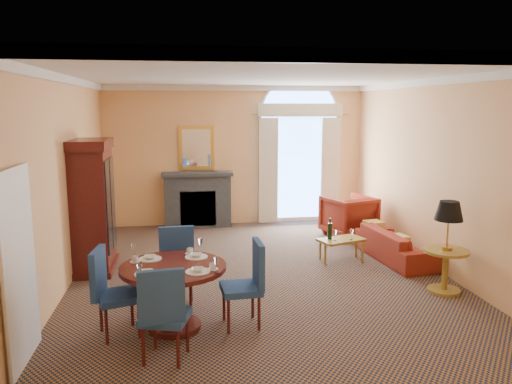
{
  "coord_description": "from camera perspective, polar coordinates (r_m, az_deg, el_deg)",
  "views": [
    {
      "loc": [
        -1.22,
        -7.75,
        2.74
      ],
      "look_at": [
        0.0,
        0.5,
        1.3
      ],
      "focal_mm": 35.0,
      "sensor_mm": 36.0,
      "label": 1
    }
  ],
  "objects": [
    {
      "name": "ground",
      "position": [
        8.31,
        0.51,
        -9.46
      ],
      "size": [
        7.5,
        7.5,
        0.0
      ],
      "primitive_type": "plane",
      "color": "#131F3C",
      "rests_on": "ground"
    },
    {
      "name": "room_envelope",
      "position": [
        8.5,
        -0.34,
        8.25
      ],
      "size": [
        6.04,
        7.52,
        3.45
      ],
      "color": "#FBBD78",
      "rests_on": "ground"
    },
    {
      "name": "armoire",
      "position": [
        8.74,
        -18.15,
        -1.76
      ],
      "size": [
        0.63,
        1.12,
        2.2
      ],
      "color": "#3E100E",
      "rests_on": "ground"
    },
    {
      "name": "dining_table",
      "position": [
        6.3,
        -9.4,
        -10.15
      ],
      "size": [
        1.3,
        1.3,
        1.02
      ],
      "color": "#3E100E",
      "rests_on": "ground"
    },
    {
      "name": "dining_chair_north",
      "position": [
        7.04,
        -9.07,
        -7.85
      ],
      "size": [
        0.5,
        0.52,
        1.09
      ],
      "rotation": [
        0.0,
        0.0,
        3.1
      ],
      "color": "navy",
      "rests_on": "ground"
    },
    {
      "name": "dining_chair_south",
      "position": [
        5.51,
        -10.53,
        -13.01
      ],
      "size": [
        0.6,
        0.6,
        1.09
      ],
      "rotation": [
        0.0,
        0.0,
        -0.28
      ],
      "color": "navy",
      "rests_on": "ground"
    },
    {
      "name": "dining_chair_east",
      "position": [
        6.32,
        -0.76,
        -9.81
      ],
      "size": [
        0.52,
        0.51,
        1.09
      ],
      "rotation": [
        0.0,
        0.0,
        1.64
      ],
      "color": "navy",
      "rests_on": "ground"
    },
    {
      "name": "dining_chair_west",
      "position": [
        6.28,
        -16.45,
        -10.33
      ],
      "size": [
        0.61,
        0.61,
        1.09
      ],
      "rotation": [
        0.0,
        0.0,
        -1.26
      ],
      "color": "navy",
      "rests_on": "ground"
    },
    {
      "name": "sofa",
      "position": [
        9.37,
        15.73,
        -5.84
      ],
      "size": [
        0.93,
        1.94,
        0.55
      ],
      "primitive_type": "imported",
      "rotation": [
        0.0,
        0.0,
        1.68
      ],
      "color": "maroon",
      "rests_on": "ground"
    },
    {
      "name": "armchair",
      "position": [
        10.79,
        10.52,
        -2.7
      ],
      "size": [
        1.19,
        1.21,
        0.87
      ],
      "primitive_type": "imported",
      "rotation": [
        0.0,
        0.0,
        3.47
      ],
      "color": "maroon",
      "rests_on": "ground"
    },
    {
      "name": "coffee_table",
      "position": [
        9.04,
        9.62,
        -5.37
      ],
      "size": [
        0.9,
        0.67,
        0.78
      ],
      "rotation": [
        0.0,
        0.0,
        0.31
      ],
      "color": "olive",
      "rests_on": "ground"
    },
    {
      "name": "side_table",
      "position": [
        7.86,
        21.03,
        -4.64
      ],
      "size": [
        0.65,
        0.65,
        1.35
      ],
      "color": "olive",
      "rests_on": "ground"
    }
  ]
}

